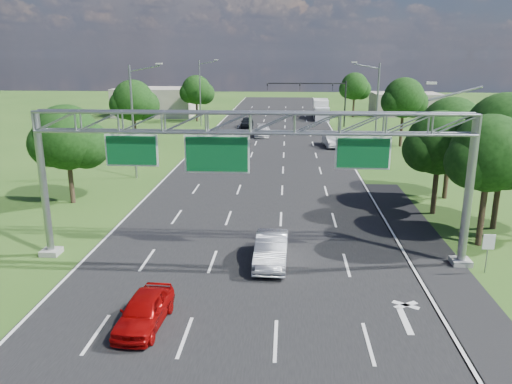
# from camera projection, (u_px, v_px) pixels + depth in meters

# --- Properties ---
(ground) EXTENTS (220.00, 220.00, 0.00)m
(ground) POSITION_uv_depth(u_px,v_px,m) (263.00, 180.00, 44.69)
(ground) COLOR #254A16
(ground) RESTS_ON ground
(road) EXTENTS (18.00, 180.00, 0.02)m
(road) POSITION_uv_depth(u_px,v_px,m) (263.00, 180.00, 44.69)
(road) COLOR black
(road) RESTS_ON ground
(road_flare) EXTENTS (3.00, 30.00, 0.02)m
(road_flare) POSITION_uv_depth(u_px,v_px,m) (426.00, 250.00, 28.68)
(road_flare) COLOR black
(road_flare) RESTS_ON ground
(sign_gantry) EXTENTS (23.50, 1.00, 9.56)m
(sign_gantry) POSITION_uv_depth(u_px,v_px,m) (252.00, 134.00, 25.51)
(sign_gantry) COLOR gray
(sign_gantry) RESTS_ON ground
(regulatory_sign) EXTENTS (0.60, 0.08, 2.10)m
(regulatory_sign) POSITION_uv_depth(u_px,v_px,m) (488.00, 245.00, 25.24)
(regulatory_sign) COLOR gray
(regulatory_sign) RESTS_ON ground
(traffic_signal) EXTENTS (12.21, 0.24, 7.00)m
(traffic_signal) POSITION_uv_depth(u_px,v_px,m) (322.00, 93.00, 76.54)
(traffic_signal) COLOR black
(traffic_signal) RESTS_ON ground
(streetlight_l_near) EXTENTS (2.97, 0.22, 10.16)m
(streetlight_l_near) POSITION_uv_depth(u_px,v_px,m) (135.00, 117.00, 43.88)
(streetlight_l_near) COLOR gray
(streetlight_l_near) RESTS_ON ground
(streetlight_l_far) EXTENTS (2.97, 0.22, 10.16)m
(streetlight_l_far) POSITION_uv_depth(u_px,v_px,m) (201.00, 90.00, 77.55)
(streetlight_l_far) COLOR gray
(streetlight_l_far) RESTS_ON ground
(streetlight_r_mid) EXTENTS (2.97, 0.22, 10.16)m
(streetlight_r_mid) POSITION_uv_depth(u_px,v_px,m) (375.00, 107.00, 52.15)
(streetlight_r_mid) COLOR gray
(streetlight_r_mid) RESTS_ON ground
(tree_cluster_right) EXTENTS (9.91, 14.60, 8.68)m
(tree_cluster_right) POSITION_uv_depth(u_px,v_px,m) (485.00, 144.00, 31.99)
(tree_cluster_right) COLOR #2D2116
(tree_cluster_right) RESTS_ON ground
(tree_verge_la) EXTENTS (5.76, 4.80, 7.40)m
(tree_verge_la) POSITION_uv_depth(u_px,v_px,m) (68.00, 140.00, 36.59)
(tree_verge_la) COLOR #2D2116
(tree_verge_la) RESTS_ON ground
(tree_verge_lb) EXTENTS (5.76, 4.80, 8.06)m
(tree_verge_lb) POSITION_uv_depth(u_px,v_px,m) (134.00, 102.00, 58.67)
(tree_verge_lb) COLOR #2D2116
(tree_verge_lb) RESTS_ON ground
(tree_verge_lc) EXTENTS (5.76, 4.80, 7.62)m
(tree_verge_lc) POSITION_uv_depth(u_px,v_px,m) (197.00, 91.00, 82.66)
(tree_verge_lc) COLOR #2D2116
(tree_verge_lc) RESTS_ON ground
(tree_verge_rd) EXTENTS (5.76, 4.80, 8.28)m
(tree_verge_rd) POSITION_uv_depth(u_px,v_px,m) (404.00, 100.00, 59.58)
(tree_verge_rd) COLOR #2D2116
(tree_verge_rd) RESTS_ON ground
(tree_verge_re) EXTENTS (5.76, 4.80, 7.84)m
(tree_verge_re) POSITION_uv_depth(u_px,v_px,m) (355.00, 88.00, 88.68)
(tree_verge_re) COLOR #2D2116
(tree_verge_re) RESTS_ON ground
(building_left) EXTENTS (14.00, 10.00, 5.00)m
(building_left) POSITION_uv_depth(u_px,v_px,m) (156.00, 102.00, 91.52)
(building_left) COLOR gray
(building_left) RESTS_ON ground
(building_right) EXTENTS (12.00, 9.00, 4.00)m
(building_right) POSITION_uv_depth(u_px,v_px,m) (405.00, 104.00, 92.75)
(building_right) COLOR gray
(building_right) RESTS_ON ground
(red_coupe) EXTENTS (1.93, 4.21, 1.40)m
(red_coupe) POSITION_uv_depth(u_px,v_px,m) (144.00, 310.00, 20.45)
(red_coupe) COLOR #960706
(red_coupe) RESTS_ON ground
(silver_sedan) EXTENTS (1.80, 4.86, 1.59)m
(silver_sedan) POSITION_uv_depth(u_px,v_px,m) (271.00, 249.00, 26.63)
(silver_sedan) COLOR #9FA2AA
(silver_sedan) RESTS_ON ground
(car_queue_a) EXTENTS (2.09, 5.04, 1.46)m
(car_queue_a) POSITION_uv_depth(u_px,v_px,m) (262.00, 131.00, 68.35)
(car_queue_a) COLOR silver
(car_queue_a) RESTS_ON ground
(car_queue_c) EXTENTS (1.97, 4.67, 1.58)m
(car_queue_c) POSITION_uv_depth(u_px,v_px,m) (247.00, 122.00, 76.83)
(car_queue_c) COLOR black
(car_queue_c) RESTS_ON ground
(car_queue_d) EXTENTS (2.23, 5.13, 1.64)m
(car_queue_d) POSITION_uv_depth(u_px,v_px,m) (332.00, 140.00, 60.66)
(car_queue_d) COLOR #B8B8B8
(car_queue_d) RESTS_ON ground
(box_truck) EXTENTS (2.73, 8.69, 3.26)m
(box_truck) POSITION_uv_depth(u_px,v_px,m) (321.00, 110.00, 86.89)
(box_truck) COLOR silver
(box_truck) RESTS_ON ground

